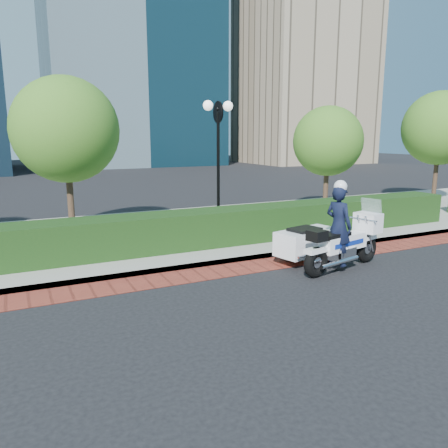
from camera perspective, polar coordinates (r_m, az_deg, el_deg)
name	(u,v)px	position (r m, az deg, el deg)	size (l,w,h in m)	color
ground	(277,286)	(9.83, 6.99, -8.01)	(120.00, 120.00, 0.00)	black
brick_strip	(245,267)	(11.05, 2.76, -5.70)	(60.00, 1.00, 0.01)	maroon
sidewalk	(182,231)	(15.01, -5.49, -0.87)	(60.00, 8.00, 0.15)	gray
hedge_main	(211,227)	(12.72, -1.75, -0.41)	(18.00, 1.20, 1.00)	black
lamppost	(218,145)	(14.32, -0.76, 10.23)	(1.02, 0.70, 4.21)	black
tree_b	(66,130)	(14.35, -19.97, 11.46)	(3.20, 3.20, 4.89)	#332319
tree_c	(328,141)	(18.38, 13.41, 10.47)	(2.80, 2.80, 4.30)	#332319
tree_d	(440,128)	(23.04, 26.36, 11.14)	(3.40, 3.40, 5.16)	#332319
tower_right	(305,45)	(57.48, 10.55, 22.01)	(14.00, 12.00, 28.00)	gray
police_motorcycle	(327,237)	(11.24, 13.36, -1.70)	(2.74, 1.97, 2.24)	black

